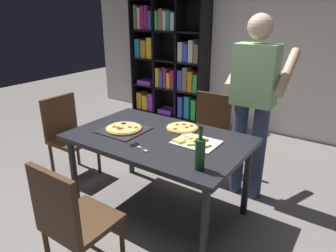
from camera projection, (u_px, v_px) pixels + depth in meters
ground_plane at (159, 209)px, 2.90m from camera, size 12.00×12.00×0.00m
back_wall at (263, 37)px, 4.41m from camera, size 6.40×0.10×2.80m
dining_table at (158, 145)px, 2.66m from camera, size 1.52×0.96×0.75m
chair_near_camera at (71, 218)px, 1.97m from camera, size 0.42×0.42×0.90m
chair_far_side at (208, 129)px, 3.46m from camera, size 0.42×0.42×0.90m
chair_left_end at (67, 132)px, 3.37m from camera, size 0.42×0.42×0.90m
bookshelf at (169, 63)px, 5.18m from camera, size 1.40×0.35×1.95m
person_serving_pizza at (253, 99)px, 2.82m from camera, size 0.55×0.54×1.75m
pepperoni_pizza_on_tray at (124, 129)px, 2.76m from camera, size 0.38×0.38×0.04m
pizza_slices_on_towel at (195, 142)px, 2.50m from camera, size 0.36×0.28×0.03m
wine_bottle at (200, 153)px, 2.05m from camera, size 0.07×0.07×0.32m
kitchen_scissors at (137, 146)px, 2.43m from camera, size 0.20×0.10×0.01m
second_pizza_plain at (182, 128)px, 2.79m from camera, size 0.29×0.29×0.03m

